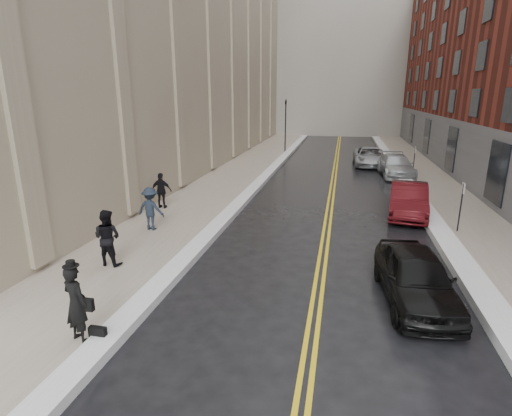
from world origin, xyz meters
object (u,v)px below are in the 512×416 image
at_px(car_black, 416,277).
at_px(pedestrian_b, 151,209).
at_px(car_maroon, 408,200).
at_px(pedestrian_a, 107,237).
at_px(car_silver_near, 396,166).
at_px(pedestrian_main, 76,304).
at_px(pedestrian_c, 162,191).
at_px(car_silver_far, 370,156).

height_order(car_black, pedestrian_b, pedestrian_b).
bearing_deg(car_black, car_maroon, 77.80).
bearing_deg(pedestrian_a, pedestrian_b, -81.97).
height_order(car_silver_near, pedestrian_main, pedestrian_main).
bearing_deg(pedestrian_c, car_black, 144.39).
distance_m(car_silver_far, pedestrian_c, 19.34).
distance_m(car_silver_near, pedestrian_main, 24.60).
xyz_separation_m(car_silver_near, pedestrian_c, (-12.57, -11.78, 0.29)).
bearing_deg(car_black, car_silver_far, 84.47).
bearing_deg(pedestrian_b, car_silver_far, -112.72).
relative_size(car_silver_near, pedestrian_main, 2.78).
height_order(pedestrian_b, pedestrian_c, pedestrian_b).
relative_size(car_silver_far, pedestrian_c, 3.02).
distance_m(car_black, pedestrian_b, 10.70).
xyz_separation_m(car_maroon, car_silver_near, (0.58, 10.04, -0.03)).
xyz_separation_m(car_maroon, pedestrian_b, (-11.01, -4.92, 0.27)).
bearing_deg(car_silver_far, pedestrian_main, -107.86).
height_order(car_maroon, car_silver_near, car_maroon).
distance_m(car_silver_near, pedestrian_b, 18.92).
bearing_deg(pedestrian_main, pedestrian_c, -55.97).
bearing_deg(car_silver_near, pedestrian_main, -117.20).
height_order(car_silver_near, pedestrian_c, pedestrian_c).
bearing_deg(car_silver_near, car_silver_far, 106.85).
xyz_separation_m(car_black, car_maroon, (1.02, 8.76, 0.03)).
xyz_separation_m(car_silver_far, pedestrian_b, (-9.98, -19.10, 0.31)).
bearing_deg(pedestrian_a, car_maroon, -137.45).
height_order(car_black, pedestrian_a, pedestrian_a).
bearing_deg(pedestrian_a, car_black, -177.14).
bearing_deg(car_silver_far, pedestrian_c, -125.81).
xyz_separation_m(pedestrian_main, pedestrian_a, (-1.73, 4.06, 0.02)).
relative_size(car_black, pedestrian_a, 2.32).
bearing_deg(car_maroon, pedestrian_main, -118.69).
relative_size(car_black, pedestrian_b, 2.44).
xyz_separation_m(car_black, pedestrian_a, (-9.73, 0.20, 0.35)).
relative_size(car_maroon, pedestrian_main, 2.55).
distance_m(car_maroon, car_silver_near, 10.05).
xyz_separation_m(car_black, pedestrian_c, (-10.97, 7.02, 0.29)).
distance_m(car_maroon, pedestrian_main, 15.51).
height_order(car_silver_far, pedestrian_c, pedestrian_c).
height_order(car_silver_near, pedestrian_b, pedestrian_b).
bearing_deg(car_black, pedestrian_main, -159.79).
bearing_deg(pedestrian_b, pedestrian_c, -67.81).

